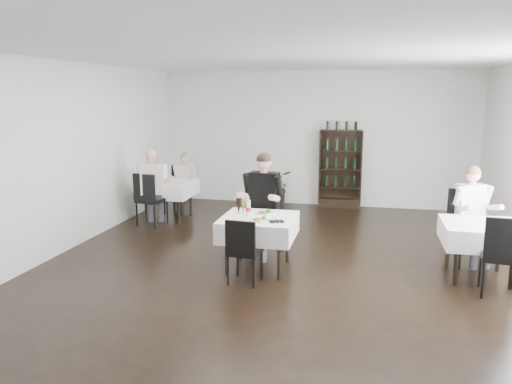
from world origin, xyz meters
TOP-DOWN VIEW (x-y plane):
  - room_shell at (0.00, 0.00)m, footprint 9.00×9.00m
  - wine_shelf at (0.60, 4.31)m, footprint 0.90×0.28m
  - main_table at (-0.30, 0.00)m, footprint 1.03×1.03m
  - left_table at (-2.70, 2.50)m, footprint 0.98×0.98m
  - right_table at (2.70, 0.30)m, footprint 0.98×0.98m
  - potted_tree at (-0.80, 4.16)m, footprint 0.87×0.79m
  - main_chair_far at (-0.25, 0.66)m, footprint 0.62×0.63m
  - main_chair_near at (-0.37, -0.63)m, footprint 0.44×0.45m
  - left_chair_far at (-2.70, 3.06)m, footprint 0.51×0.51m
  - left_chair_near at (-2.83, 1.85)m, footprint 0.56×0.56m
  - right_chair_far at (2.66, 0.97)m, footprint 0.62×0.62m
  - right_chair_near at (2.83, -0.35)m, footprint 0.52×0.53m
  - diner_main at (-0.38, 0.63)m, footprint 0.64×0.65m
  - diner_left_far at (-2.60, 3.14)m, footprint 0.47×0.47m
  - diner_left_near at (-2.79, 1.95)m, footprint 0.63×0.67m
  - diner_right_far at (2.71, 0.96)m, footprint 0.63×0.67m
  - plate_far at (-0.24, 0.19)m, footprint 0.28×0.28m
  - plate_near at (-0.23, -0.23)m, footprint 0.28×0.28m
  - pilsner_dark at (-0.59, 0.01)m, footprint 0.08×0.08m
  - pilsner_lager at (-0.54, 0.06)m, footprint 0.07×0.07m
  - coke_bottle at (-0.46, 0.03)m, footprint 0.07×0.07m
  - napkin_cutlery at (-0.00, -0.22)m, footprint 0.24×0.22m
  - pepper_mill at (2.80, 0.27)m, footprint 0.05×0.05m

SIDE VIEW (x-z plane):
  - potted_tree at x=-0.80m, z-range 0.00..0.84m
  - main_chair_near at x=-0.37m, z-range 0.06..0.95m
  - left_chair_far at x=-2.70m, z-range 0.07..1.06m
  - left_chair_near at x=-2.83m, z-range 0.07..1.10m
  - right_chair_near at x=2.83m, z-range 0.07..1.11m
  - main_chair_far at x=-0.25m, z-range 0.07..1.12m
  - left_table at x=-2.70m, z-range 0.24..1.01m
  - right_table at x=2.70m, z-range 0.24..1.01m
  - main_table at x=-0.30m, z-range 0.24..1.01m
  - right_chair_far at x=2.66m, z-range 0.08..1.18m
  - diner_left_far at x=-2.60m, z-range 0.10..1.36m
  - napkin_cutlery at x=0.00m, z-range 0.77..0.79m
  - plate_near at x=-0.23m, z-range 0.75..0.82m
  - plate_far at x=-0.24m, z-range 0.75..0.82m
  - pepper_mill at x=2.80m, z-range 0.77..0.86m
  - diner_right_far at x=2.71m, z-range 0.12..1.57m
  - wine_shelf at x=0.60m, z-range -0.03..1.72m
  - diner_left_near at x=-2.79m, z-range 0.12..1.60m
  - coke_bottle at x=-0.46m, z-range 0.74..1.03m
  - pilsner_lager at x=-0.54m, z-range 0.74..1.04m
  - pilsner_dark at x=-0.59m, z-range 0.74..1.07m
  - diner_main at x=-0.38m, z-range 0.13..1.74m
  - room_shell at x=0.00m, z-range -3.00..6.00m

